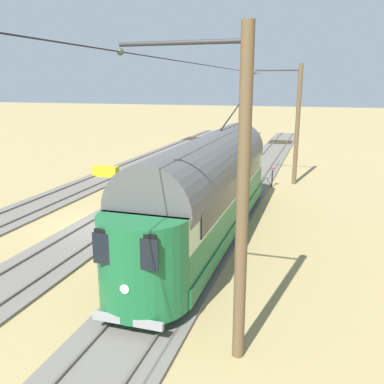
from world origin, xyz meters
TOP-DOWN VIEW (x-y plane):
  - ground_plane at (0.00, 0.00)m, footprint 220.00×220.00m
  - track_streetcar_siding at (-4.93, -0.31)m, footprint 2.80×80.00m
  - track_adjacent_siding at (0.00, -0.31)m, footprint 2.80×80.00m
  - track_third_siding at (4.93, -0.31)m, footprint 2.80×80.00m
  - vintage_streetcar at (-4.93, -0.07)m, footprint 2.65×15.64m
  - catenary_pole_foreground at (-7.65, -11.24)m, footprint 3.02×0.28m
  - catenary_pole_mid_near at (-7.65, 7.45)m, footprint 3.02×0.28m
  - overhead_wire_run at (-4.98, 6.67)m, footprint 2.82×41.37m
  - switch_stand at (-6.45, -9.82)m, footprint 0.50×0.30m
  - track_end_bumper at (4.93, -9.24)m, footprint 1.80×0.60m

SIDE VIEW (x-z plane):
  - ground_plane at x=0.00m, z-range 0.00..0.00m
  - track_streetcar_siding at x=-4.93m, z-range -0.04..0.14m
  - track_adjacent_siding at x=0.00m, z-range -0.04..0.14m
  - track_third_siding at x=4.93m, z-range -0.04..0.14m
  - track_end_bumper at x=4.93m, z-range 0.00..0.80m
  - switch_stand at x=-6.45m, z-range 0.08..1.32m
  - vintage_streetcar at x=-4.93m, z-range -0.45..4.95m
  - catenary_pole_foreground at x=-7.65m, z-range 0.17..7.74m
  - catenary_pole_mid_near at x=-7.65m, z-range 0.17..7.74m
  - overhead_wire_run at x=-4.98m, z-range 6.93..7.11m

